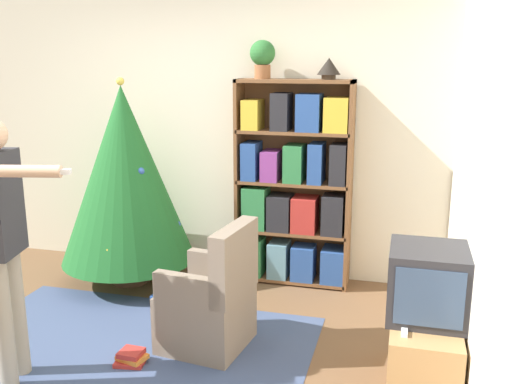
% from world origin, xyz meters
% --- Properties ---
extents(ground_plane, '(14.00, 14.00, 0.00)m').
position_xyz_m(ground_plane, '(0.00, 0.00, 0.00)').
color(ground_plane, brown).
extents(wall_back, '(8.00, 0.10, 2.60)m').
position_xyz_m(wall_back, '(0.00, 2.00, 1.30)').
color(wall_back, silver).
rests_on(wall_back, ground_plane).
extents(wall_right, '(0.10, 8.00, 2.60)m').
position_xyz_m(wall_right, '(2.15, 0.00, 1.30)').
color(wall_right, silver).
rests_on(wall_right, ground_plane).
extents(area_rug, '(2.57, 2.02, 0.01)m').
position_xyz_m(area_rug, '(-0.12, 0.06, 0.00)').
color(area_rug, '#3D4C70').
rests_on(area_rug, ground_plane).
extents(bookshelf, '(1.03, 0.30, 1.84)m').
position_xyz_m(bookshelf, '(0.76, 1.77, 0.89)').
color(bookshelf, brown).
rests_on(bookshelf, ground_plane).
extents(tv_stand, '(0.41, 0.84, 0.50)m').
position_xyz_m(tv_stand, '(1.88, 0.24, 0.25)').
color(tv_stand, tan).
rests_on(tv_stand, ground_plane).
extents(television, '(0.46, 0.47, 0.44)m').
position_xyz_m(television, '(1.88, 0.23, 0.71)').
color(television, '#28282D').
rests_on(television, tv_stand).
extents(game_remote, '(0.04, 0.12, 0.02)m').
position_xyz_m(game_remote, '(1.76, -0.02, 0.51)').
color(game_remote, white).
rests_on(game_remote, tv_stand).
extents(christmas_tree, '(1.20, 1.20, 1.86)m').
position_xyz_m(christmas_tree, '(-0.70, 1.39, 1.00)').
color(christmas_tree, '#4C3323').
rests_on(christmas_tree, ground_plane).
extents(armchair, '(0.64, 0.63, 0.92)m').
position_xyz_m(armchair, '(0.43, 0.42, 0.32)').
color(armchair, '#7A6B5B').
rests_on(armchair, ground_plane).
extents(standing_person, '(0.69, 0.46, 1.69)m').
position_xyz_m(standing_person, '(-0.63, -0.32, 1.00)').
color(standing_person, '#9E937F').
rests_on(standing_person, ground_plane).
extents(potted_plant, '(0.22, 0.22, 0.33)m').
position_xyz_m(potted_plant, '(0.46, 1.78, 2.03)').
color(potted_plant, '#935B38').
rests_on(potted_plant, bookshelf).
extents(table_lamp, '(0.20, 0.20, 0.18)m').
position_xyz_m(table_lamp, '(1.04, 1.78, 1.94)').
color(table_lamp, '#473828').
rests_on(table_lamp, bookshelf).
extents(book_pile_near_tree, '(0.23, 0.18, 0.10)m').
position_xyz_m(book_pile_near_tree, '(-0.16, 0.98, 0.05)').
color(book_pile_near_tree, '#232328').
rests_on(book_pile_near_tree, ground_plane).
extents(book_pile_by_chair, '(0.23, 0.19, 0.10)m').
position_xyz_m(book_pile_by_chair, '(-0.01, 0.05, 0.05)').
color(book_pile_by_chair, '#B22D28').
rests_on(book_pile_by_chair, ground_plane).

